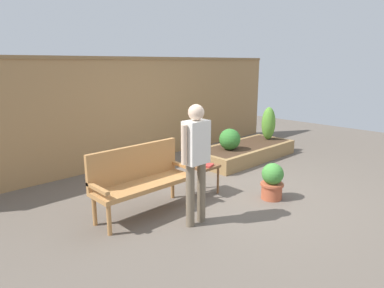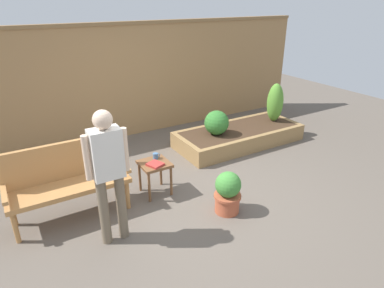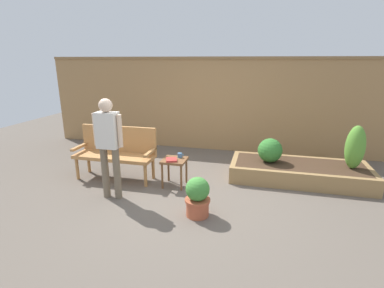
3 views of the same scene
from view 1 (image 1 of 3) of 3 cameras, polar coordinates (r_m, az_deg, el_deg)
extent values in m
plane|color=#60564C|center=(5.58, 6.70, -8.16)|extent=(14.00, 14.00, 0.00)
cube|color=#A37A4C|center=(7.18, -9.32, 5.34)|extent=(8.40, 0.10, 2.10)
cube|color=olive|center=(7.11, -9.66, 13.98)|extent=(8.40, 0.14, 0.06)
cylinder|color=#B77F47|center=(5.31, -3.28, -6.93)|extent=(0.06, 0.06, 0.40)
cylinder|color=#B77F47|center=(5.06, -0.59, -7.97)|extent=(0.06, 0.06, 0.40)
cylinder|color=#B77F47|center=(4.63, -15.99, -10.65)|extent=(0.06, 0.06, 0.40)
cylinder|color=#B77F47|center=(4.34, -13.69, -12.20)|extent=(0.06, 0.06, 0.40)
cube|color=#B77F47|center=(4.71, -8.01, -6.76)|extent=(1.44, 0.48, 0.06)
cube|color=#B77F47|center=(4.79, -9.59, -3.07)|extent=(1.44, 0.06, 0.48)
cube|color=#B77F47|center=(4.33, -15.52, -7.17)|extent=(0.06, 0.48, 0.04)
cube|color=#B77F47|center=(5.08, -1.75, -3.57)|extent=(0.06, 0.48, 0.04)
cylinder|color=brown|center=(5.68, 1.86, -5.29)|extent=(0.04, 0.04, 0.44)
cylinder|color=brown|center=(5.47, 4.35, -6.08)|extent=(0.04, 0.04, 0.44)
cylinder|color=brown|center=(5.46, -0.57, -6.07)|extent=(0.04, 0.04, 0.44)
cylinder|color=brown|center=(5.24, 1.93, -6.94)|extent=(0.04, 0.04, 0.44)
cube|color=brown|center=(5.39, 1.91, -3.67)|extent=(0.40, 0.40, 0.04)
cylinder|color=teal|center=(5.48, 1.62, -2.69)|extent=(0.07, 0.07, 0.08)
torus|color=teal|center=(5.51, 1.93, -2.61)|extent=(0.06, 0.01, 0.06)
cube|color=#B2332D|center=(5.31, 2.35, -3.55)|extent=(0.23, 0.25, 0.03)
cylinder|color=#B75638|center=(5.44, 13.16, -7.80)|extent=(0.31, 0.31, 0.22)
cylinder|color=#B75638|center=(5.39, 13.23, -6.56)|extent=(0.35, 0.35, 0.04)
sphere|color=#428938|center=(5.34, 13.33, -4.88)|extent=(0.33, 0.33, 0.33)
cube|color=#997547|center=(7.24, 11.67, -1.98)|extent=(2.40, 0.09, 0.30)
cube|color=#997547|center=(7.77, 6.15, -0.71)|extent=(2.40, 0.09, 0.30)
cube|color=#997547|center=(6.65, 2.73, -3.11)|extent=(0.09, 0.82, 0.30)
cube|color=#997547|center=(8.42, 13.60, 0.10)|extent=(0.09, 0.82, 0.30)
cube|color=#422D1E|center=(7.50, 8.81, -1.32)|extent=(2.22, 0.82, 0.30)
cylinder|color=brown|center=(7.05, 6.29, -0.69)|extent=(0.04, 0.04, 0.06)
sphere|color=#33752D|center=(7.00, 6.33, 0.80)|extent=(0.44, 0.44, 0.44)
cylinder|color=brown|center=(8.13, 12.53, 0.98)|extent=(0.04, 0.04, 0.06)
ellipsoid|color=#569333|center=(8.06, 12.66, 3.37)|extent=(0.31, 0.31, 0.75)
cylinder|color=#70604C|center=(4.48, 1.57, -7.98)|extent=(0.11, 0.11, 0.82)
cylinder|color=#70604C|center=(4.35, -0.30, -8.66)|extent=(0.11, 0.11, 0.82)
cube|color=silver|center=(4.21, 0.68, 0.30)|extent=(0.32, 0.20, 0.54)
cylinder|color=beige|center=(4.35, 2.55, 0.72)|extent=(0.07, 0.07, 0.49)
cylinder|color=beige|center=(4.08, -1.33, -0.15)|extent=(0.07, 0.07, 0.49)
sphere|color=beige|center=(4.14, 0.69, 5.29)|extent=(0.20, 0.20, 0.20)
camera|label=2|loc=(2.13, 54.35, 22.10)|focal=31.11mm
camera|label=3|loc=(5.16, 56.16, 8.12)|focal=27.12mm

